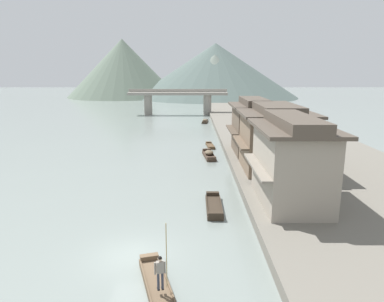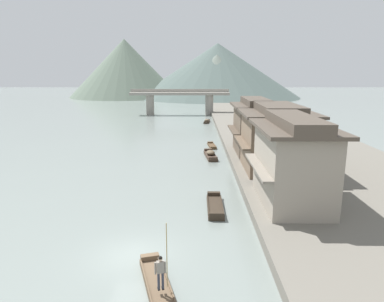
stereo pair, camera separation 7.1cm
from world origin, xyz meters
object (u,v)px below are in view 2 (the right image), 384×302
(boat_foreground_poled, at_px, (158,285))
(boat_moored_third, at_px, (207,121))
(boat_moored_far, at_px, (211,155))
(boatman_person, at_px, (161,268))
(stone_bridge, at_px, (180,98))
(house_waterfront_nearest, at_px, (292,161))
(house_waterfront_tall, at_px, (255,126))
(house_waterfront_second, at_px, (277,138))
(boat_moored_nearest, at_px, (215,206))
(boat_moored_second, at_px, (212,146))

(boat_foreground_poled, relative_size, boat_moored_third, 1.21)
(boat_moored_far, bearing_deg, boat_foreground_poled, -98.11)
(boat_foreground_poled, height_order, boatman_person, boatman_person)
(boat_moored_far, bearing_deg, stone_bridge, 97.39)
(house_waterfront_nearest, relative_size, house_waterfront_tall, 1.10)
(boatman_person, xyz_separation_m, house_waterfront_second, (9.06, 18.35, 2.17))
(boat_moored_nearest, relative_size, boat_moored_second, 1.24)
(boat_moored_nearest, bearing_deg, house_waterfront_nearest, -4.45)
(boat_moored_nearest, height_order, house_waterfront_nearest, house_waterfront_nearest)
(boat_moored_second, xyz_separation_m, boat_moored_third, (0.11, 22.40, 0.12))
(boat_moored_third, bearing_deg, stone_bridge, 115.40)
(boatman_person, relative_size, house_waterfront_second, 0.41)
(boat_moored_third, height_order, house_waterfront_nearest, house_waterfront_nearest)
(house_waterfront_tall, bearing_deg, boatman_person, -107.96)
(boat_moored_nearest, relative_size, house_waterfront_second, 0.60)
(boat_foreground_poled, relative_size, boatman_person, 1.58)
(boat_foreground_poled, height_order, house_waterfront_nearest, house_waterfront_nearest)
(house_waterfront_nearest, bearing_deg, boatman_person, -129.57)
(boat_moored_third, bearing_deg, boatman_person, -94.11)
(boat_moored_far, xyz_separation_m, house_waterfront_second, (5.73, -7.60, 3.42))
(boat_moored_nearest, distance_m, boat_moored_far, 15.59)
(boatman_person, height_order, house_waterfront_nearest, house_waterfront_nearest)
(boat_moored_second, bearing_deg, house_waterfront_tall, -54.54)
(boat_foreground_poled, height_order, boat_moored_nearest, boat_moored_nearest)
(boat_moored_nearest, distance_m, house_waterfront_nearest, 6.36)
(boat_moored_nearest, distance_m, house_waterfront_second, 10.65)
(boatman_person, relative_size, house_waterfront_tall, 0.41)
(boatman_person, relative_size, boat_moored_second, 0.86)
(boat_foreground_poled, bearing_deg, house_waterfront_second, 62.03)
(boat_moored_second, relative_size, boat_moored_far, 0.77)
(house_waterfront_tall, height_order, stone_bridge, house_waterfront_tall)
(house_waterfront_nearest, bearing_deg, boat_moored_nearest, 175.55)
(house_waterfront_second, bearing_deg, boatman_person, -116.28)
(boat_moored_nearest, xyz_separation_m, boat_moored_second, (0.82, 21.26, -0.06))
(boat_moored_third, relative_size, house_waterfront_nearest, 0.49)
(boat_foreground_poled, distance_m, house_waterfront_second, 20.17)
(house_waterfront_nearest, xyz_separation_m, house_waterfront_second, (0.83, 8.39, -0.00))
(house_waterfront_second, bearing_deg, boat_moored_nearest, -127.46)
(house_waterfront_tall, bearing_deg, boat_moored_nearest, -109.38)
(house_waterfront_tall, bearing_deg, stone_bridge, 103.92)
(boat_moored_nearest, bearing_deg, boat_foreground_poled, -108.51)
(boat_moored_far, distance_m, house_waterfront_second, 10.12)
(house_waterfront_tall, bearing_deg, house_waterfront_nearest, -89.98)
(boat_moored_third, xyz_separation_m, house_waterfront_second, (5.18, -35.68, 3.46))
(house_waterfront_nearest, distance_m, house_waterfront_second, 8.43)
(boat_moored_far, height_order, stone_bridge, stone_bridge)
(boat_foreground_poled, bearing_deg, house_waterfront_tall, 70.96)
(boat_foreground_poled, relative_size, boat_moored_second, 1.36)
(house_waterfront_nearest, height_order, house_waterfront_second, same)
(boat_moored_second, distance_m, boat_moored_third, 22.40)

